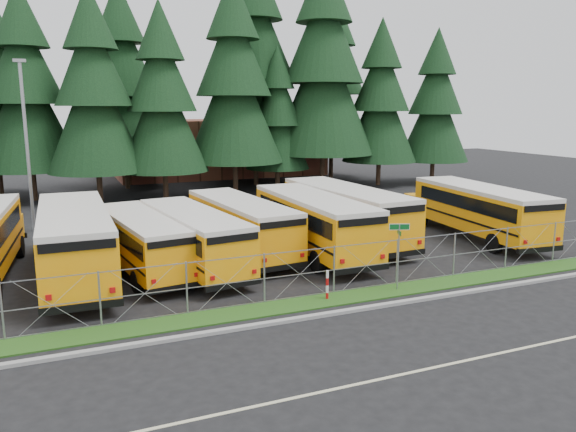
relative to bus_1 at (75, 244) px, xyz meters
The scene contains 27 objects.
ground 11.82m from the bus_1, 26.21° to the right, with size 120.00×120.00×0.00m, color black.
curb 13.46m from the bus_1, 38.21° to the right, with size 50.00×0.25×0.12m, color gray.
grass_verge 12.65m from the bus_1, 33.19° to the right, with size 50.00×1.40×0.06m, color #1E4C15.
road_lane_line 16.93m from the bus_1, 51.42° to the right, with size 50.00×0.12×0.01m, color beige.
chainlink_fence 12.20m from the bus_1, 30.43° to the right, with size 44.00×0.10×2.00m, color #919499, non-canonical shape.
brick_building 38.57m from the bus_1, 64.64° to the left, with size 22.00×10.00×6.00m, color brown.
bus_1 is the anchor object (origin of this frame).
bus_2 2.83m from the bus_1, ahead, with size 2.38×10.08×2.64m, color #FF9708, non-canonical shape.
bus_3 5.06m from the bus_1, ahead, with size 2.48×10.52×2.76m, color #FF9708, non-canonical shape.
bus_4 8.05m from the bus_1, ahead, with size 2.55×10.81×2.83m, color #FF9708, non-canonical shape.
bus_5 11.35m from the bus_1, ahead, with size 2.74×11.60×3.04m, color #FF9708, non-canonical shape.
bus_6 14.13m from the bus_1, ahead, with size 2.81×11.89×3.12m, color #FF9708, non-canonical shape.
bus_east 21.61m from the bus_1, ahead, with size 2.72×11.53×3.02m, color #FF9708, non-canonical shape.
street_sign 13.92m from the bus_1, 29.32° to the right, with size 0.80×0.53×2.81m.
striped_bollard 11.23m from the bus_1, 37.15° to the right, with size 0.11×0.11×1.20m, color #B20C0C.
light_standard 12.01m from the bus_1, 99.73° to the left, with size 0.70×0.35×10.14m.
conifer_2 24.70m from the bus_1, 95.02° to the left, with size 7.65×7.65×16.92m, color black, non-canonical shape.
conifer_3 21.72m from the bus_1, 82.48° to the left, with size 7.49×7.49×16.56m, color black, non-canonical shape.
conifer_4 22.45m from the bus_1, 68.84° to the left, with size 7.07×7.07×15.64m, color black, non-canonical shape.
conifer_5 26.54m from the bus_1, 56.40° to the left, with size 8.32×8.32×18.40m, color black, non-canonical shape.
conifer_6 28.97m from the bus_1, 50.07° to the left, with size 5.78×5.78×12.78m, color black, non-canonical shape.
conifer_7 32.68m from the bus_1, 43.59° to the left, with size 9.52×9.52×21.06m, color black, non-canonical shape.
conifer_8 35.54m from the bus_1, 36.10° to the left, with size 7.02×7.02×15.53m, color black, non-canonical shape.
conifer_9 39.89m from the bus_1, 30.33° to the left, with size 6.71×6.71×14.85m, color black, non-canonical shape.
conifer_11 29.26m from the bus_1, 78.35° to the left, with size 8.32×8.32×18.41m, color black, non-canonical shape.
conifer_12 32.16m from the bus_1, 55.44° to the left, with size 9.79×9.79×21.65m, color black, non-canonical shape.
conifer_13 38.88m from the bus_1, 45.71° to the left, with size 8.67×8.67×19.17m, color black, non-canonical shape.
Camera 1 is at (-11.19, -20.31, 7.48)m, focal length 35.00 mm.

